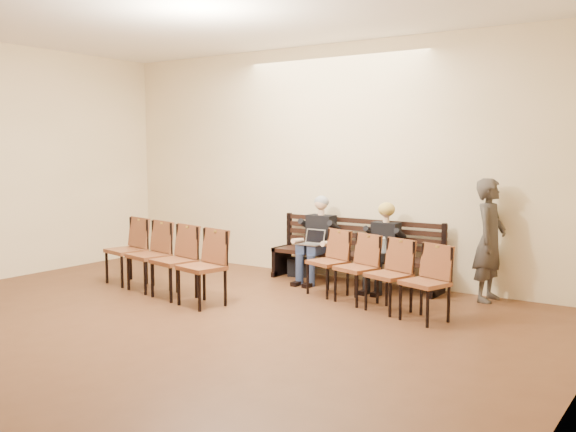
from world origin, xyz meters
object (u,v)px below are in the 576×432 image
at_px(water_bottle, 384,253).
at_px(bag, 301,267).
at_px(bench, 354,269).
at_px(chair_row_back, 372,272).
at_px(chair_row_front, 161,259).
at_px(passerby, 490,231).
at_px(seated_man, 317,241).
at_px(seated_woman, 382,252).
at_px(laptop, 310,246).

distance_m(water_bottle, bag, 1.70).
distance_m(bench, water_bottle, 0.78).
distance_m(water_bottle, chair_row_back, 0.75).
bearing_deg(chair_row_back, chair_row_front, -142.12).
distance_m(bench, passerby, 2.02).
bearing_deg(bench, seated_man, -167.47).
bearing_deg(bench, passerby, 3.01).
bearing_deg(seated_woman, chair_row_front, -141.91).
distance_m(bag, chair_row_front, 2.29).
bearing_deg(water_bottle, bag, 165.14).
bearing_deg(laptop, chair_row_back, -21.79).
distance_m(bench, chair_row_back, 1.33).
xyz_separation_m(seated_man, laptop, (0.03, -0.24, -0.04)).
xyz_separation_m(seated_man, seated_woman, (1.05, 0.00, -0.07)).
height_order(chair_row_front, chair_row_back, chair_row_front).
distance_m(bench, laptop, 0.71).
bearing_deg(bench, bag, 174.10).
bearing_deg(water_bottle, seated_woman, 119.29).
bearing_deg(chair_row_front, water_bottle, 45.61).
bearing_deg(water_bottle, laptop, -178.15).
relative_size(seated_woman, chair_row_front, 0.46).
distance_m(seated_woman, bag, 1.54).
bearing_deg(bag, water_bottle, -14.86).
height_order(bench, bag, bench).
xyz_separation_m(laptop, chair_row_back, (1.32, -0.67, -0.13)).
distance_m(laptop, chair_row_front, 2.11).
relative_size(seated_man, bag, 3.22).
xyz_separation_m(passerby, chair_row_back, (-1.09, -1.13, -0.47)).
xyz_separation_m(chair_row_front, chair_row_back, (2.67, 0.95, -0.04)).
relative_size(seated_man, laptop, 3.85).
xyz_separation_m(water_bottle, chair_row_back, (0.19, -0.71, -0.12)).
relative_size(seated_man, seated_woman, 1.12).
bearing_deg(water_bottle, seated_man, 170.15).
distance_m(seated_man, water_bottle, 1.18).
bearing_deg(chair_row_front, passerby, 40.79).
bearing_deg(bag, laptop, -45.16).
height_order(bench, water_bottle, water_bottle).
bearing_deg(seated_man, laptop, -83.37).
bearing_deg(seated_woman, seated_man, 180.00).
distance_m(water_bottle, passerby, 1.39).
xyz_separation_m(bag, chair_row_front, (-0.89, -2.08, 0.34)).
height_order(bag, chair_row_back, chair_row_back).
height_order(water_bottle, chair_row_front, chair_row_front).
bearing_deg(bench, laptop, -145.03).
height_order(water_bottle, bag, water_bottle).
xyz_separation_m(seated_man, chair_row_front, (-1.32, -1.86, -0.12)).
bearing_deg(chair_row_front, laptop, 62.09).
bearing_deg(bench, seated_woman, -13.28).
distance_m(bench, seated_man, 0.67).
bearing_deg(chair_row_back, passerby, 64.38).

